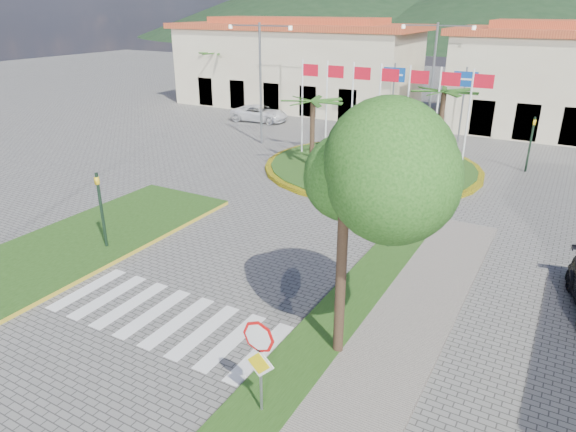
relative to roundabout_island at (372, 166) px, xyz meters
The scene contains 20 objects.
ground 22.00m from the roundabout_island, 90.01° to the right, with size 160.00×160.00×0.00m, color slate.
sidewalk_right 20.88m from the roundabout_island, 73.31° to the right, with size 4.00×28.00×0.15m, color gray.
verge_right 20.57m from the roundabout_island, 76.52° to the right, with size 1.60×28.00×0.18m, color #204212.
median_left 17.27m from the roundabout_island, 112.12° to the right, with size 5.00×14.00×0.18m, color #204212.
crosswalk 18.00m from the roundabout_island, 90.02° to the right, with size 8.00×3.00×0.01m, color silver.
roundabout_island is the anchor object (origin of this frame).
stop_sign 20.69m from the roundabout_island, 76.27° to the right, with size 0.80×0.11×2.65m.
deciduous_tree 18.55m from the roundabout_island, 72.09° to the right, with size 3.60×3.60×6.80m.
traffic_light_left 16.45m from the roundabout_island, 108.56° to the right, with size 0.15×0.18×3.20m.
traffic_light_right 11.11m from the roundabout_island, 65.80° to the right, with size 0.15×0.18×3.20m.
traffic_light_far 9.11m from the roundabout_island, 26.58° to the left, with size 0.18×0.15×3.20m.
direction_sign_west 9.78m from the roundabout_island, 102.60° to the left, with size 1.60×0.14×5.20m.
direction_sign_east 10.03m from the roundabout_island, 71.53° to the left, with size 1.60×0.14×5.20m.
street_lamp_centre 9.15m from the roundabout_island, 82.91° to the left, with size 4.80×0.16×8.00m.
street_lamp_west 10.19m from the roundabout_island, 167.48° to the left, with size 4.80×0.16×8.00m.
building_left 21.59m from the roundabout_island, 131.20° to the left, with size 23.32×9.54×8.05m.
hill_near_back 108.74m from the roundabout_island, 95.29° to the left, with size 110.00×110.00×16.00m, color black.
white_van 15.50m from the roundabout_island, 147.97° to the left, with size 2.21×4.80×1.33m, color silver.
car_dark_a 13.48m from the roundabout_island, 89.48° to the left, with size 1.26×3.14×1.07m, color black.
car_dark_b 13.13m from the roundabout_island, 79.88° to the left, with size 1.43×4.10×1.35m, color black.
Camera 1 is at (10.10, -5.91, 8.98)m, focal length 32.00 mm.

